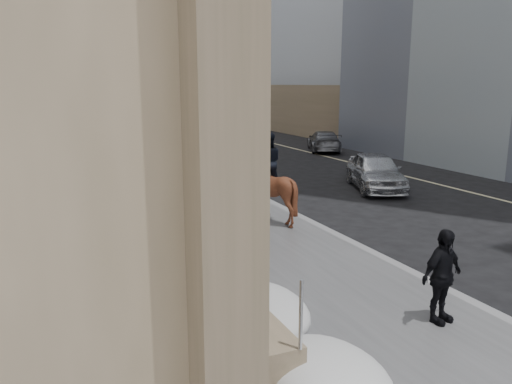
{
  "coord_description": "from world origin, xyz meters",
  "views": [
    {
      "loc": [
        -4.5,
        -6.87,
        4.07
      ],
      "look_at": [
        -0.15,
        3.14,
        1.7
      ],
      "focal_mm": 35.0,
      "sensor_mm": 36.0,
      "label": 1
    }
  ],
  "objects_px": {
    "mounted_horse_right": "(269,186)",
    "car_silver": "(375,171)",
    "car_grey": "(324,141)",
    "mounted_horse_left": "(217,241)",
    "pedestrian": "(442,276)"
  },
  "relations": [
    {
      "from": "mounted_horse_right",
      "to": "car_grey",
      "type": "xyz_separation_m",
      "value": [
        10.12,
        13.68,
        -0.55
      ]
    },
    {
      "from": "mounted_horse_left",
      "to": "pedestrian",
      "type": "relative_size",
      "value": 1.66
    },
    {
      "from": "mounted_horse_right",
      "to": "car_silver",
      "type": "xyz_separation_m",
      "value": [
        6.0,
        2.96,
        -0.46
      ]
    },
    {
      "from": "pedestrian",
      "to": "car_grey",
      "type": "relative_size",
      "value": 0.37
    },
    {
      "from": "mounted_horse_left",
      "to": "car_silver",
      "type": "distance_m",
      "value": 11.8
    },
    {
      "from": "pedestrian",
      "to": "car_silver",
      "type": "height_order",
      "value": "pedestrian"
    },
    {
      "from": "mounted_horse_right",
      "to": "car_silver",
      "type": "distance_m",
      "value": 6.71
    },
    {
      "from": "mounted_horse_left",
      "to": "car_silver",
      "type": "xyz_separation_m",
      "value": [
        9.14,
        7.44,
        -0.49
      ]
    },
    {
      "from": "mounted_horse_right",
      "to": "pedestrian",
      "type": "xyz_separation_m",
      "value": [
        -0.03,
        -6.92,
        -0.25
      ]
    },
    {
      "from": "pedestrian",
      "to": "car_grey",
      "type": "xyz_separation_m",
      "value": [
        10.15,
        20.6,
        -0.3
      ]
    },
    {
      "from": "mounted_horse_right",
      "to": "car_silver",
      "type": "height_order",
      "value": "mounted_horse_right"
    },
    {
      "from": "mounted_horse_left",
      "to": "mounted_horse_right",
      "type": "relative_size",
      "value": 1.04
    },
    {
      "from": "mounted_horse_right",
      "to": "car_silver",
      "type": "relative_size",
      "value": 0.61
    },
    {
      "from": "mounted_horse_right",
      "to": "mounted_horse_left",
      "type": "bearing_deg",
      "value": 75.31
    },
    {
      "from": "pedestrian",
      "to": "mounted_horse_left",
      "type": "bearing_deg",
      "value": 131.06
    }
  ]
}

